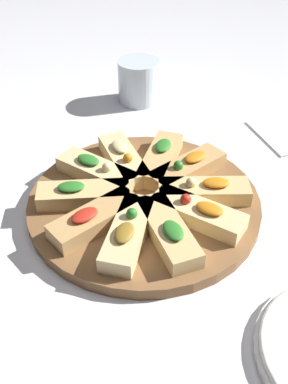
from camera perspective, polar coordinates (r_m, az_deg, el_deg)
ground_plane at (r=0.65m, az=0.00°, el=-2.00°), size 3.00×3.00×0.00m
serving_board at (r=0.65m, az=0.00°, el=-1.41°), size 0.33×0.33×0.02m
focaccia_slice_0 at (r=0.60m, az=-6.25°, el=-3.35°), size 0.13×0.10×0.03m
focaccia_slice_1 at (r=0.57m, az=-2.03°, el=-5.13°), size 0.09×0.14×0.04m
focaccia_slice_2 at (r=0.58m, az=3.05°, el=-4.97°), size 0.07×0.13×0.03m
focaccia_slice_3 at (r=0.60m, az=6.88°, el=-2.63°), size 0.12×0.12×0.04m
focaccia_slice_4 at (r=0.64m, az=7.65°, el=0.15°), size 0.13×0.06×0.04m
focaccia_slice_5 at (r=0.68m, az=5.53°, el=2.98°), size 0.13×0.10×0.04m
focaccia_slice_6 at (r=0.70m, az=2.09°, el=4.27°), size 0.09×0.13×0.03m
focaccia_slice_7 at (r=0.70m, az=-2.61°, el=4.17°), size 0.07×0.13×0.04m
focaccia_slice_8 at (r=0.68m, az=-5.97°, el=2.66°), size 0.12×0.12×0.04m
focaccia_slice_9 at (r=0.64m, az=-7.74°, el=-0.31°), size 0.13×0.05×0.03m
water_glass at (r=0.91m, az=-0.69°, el=13.86°), size 0.08×0.08×0.08m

